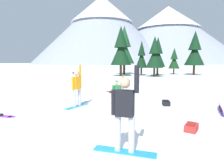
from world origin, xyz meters
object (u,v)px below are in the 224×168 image
at_px(pine_tree_slender, 195,51).
at_px(pine_tree_young, 121,49).
at_px(trail_marker_pole, 123,93).
at_px(pine_tree_leaning, 174,60).
at_px(pine_tree_tall, 124,48).
at_px(loose_snowboard_near_left, 221,109).
at_px(snowboarder_foreground, 125,112).
at_px(snowboarder_midground, 77,87).
at_px(backpack_red, 191,127).
at_px(backpack_black, 166,103).
at_px(snowboarder_background, 116,90).
at_px(pine_tree_short, 142,57).
at_px(pine_tree_twin, 155,55).
at_px(pine_tree_broad, 158,55).

bearing_deg(pine_tree_slender, pine_tree_young, -147.85).
distance_m(trail_marker_pole, pine_tree_leaning, 27.41).
bearing_deg(pine_tree_slender, pine_tree_tall, -171.00).
height_order(loose_snowboard_near_left, pine_tree_young, pine_tree_young).
height_order(loose_snowboard_near_left, pine_tree_leaning, pine_tree_leaning).
height_order(snowboarder_foreground, snowboarder_midground, snowboarder_foreground).
bearing_deg(snowboarder_foreground, backpack_red, 53.01).
xyz_separation_m(snowboarder_foreground, backpack_black, (0.48, 5.34, -0.81)).
relative_size(snowboarder_background, pine_tree_short, 0.29).
xyz_separation_m(snowboarder_foreground, pine_tree_twin, (-2.74, 24.29, 2.21)).
relative_size(pine_tree_tall, pine_tree_slender, 1.17).
relative_size(pine_tree_leaning, pine_tree_twin, 0.78).
relative_size(snowboarder_foreground, backpack_black, 3.58).
height_order(pine_tree_leaning, pine_tree_short, pine_tree_short).
distance_m(backpack_red, pine_tree_short, 25.38).
distance_m(loose_snowboard_near_left, pine_tree_young, 22.17).
bearing_deg(pine_tree_short, pine_tree_leaning, 46.24).
xyz_separation_m(snowboarder_background, pine_tree_twin, (0.10, 16.68, 2.84)).
bearing_deg(pine_tree_young, trail_marker_pole, -72.20).
xyz_separation_m(snowboarder_midground, pine_tree_short, (-1.65, 22.65, 2.04)).
distance_m(pine_tree_tall, pine_tree_young, 4.90).
relative_size(loose_snowboard_near_left, pine_tree_twin, 0.31).
xyz_separation_m(snowboarder_midground, pine_tree_twin, (0.64, 20.61, 2.23)).
height_order(snowboarder_background, backpack_black, snowboarder_background).
xyz_separation_m(loose_snowboard_near_left, trail_marker_pole, (-3.95, -0.98, 0.61)).
relative_size(snowboarder_background, pine_tree_leaning, 0.35).
bearing_deg(trail_marker_pole, backpack_red, -34.92).
distance_m(snowboarder_midground, pine_tree_leaning, 27.73).
distance_m(pine_tree_leaning, pine_tree_twin, 7.34).
relative_size(trail_marker_pole, pine_tree_short, 0.27).
bearing_deg(loose_snowboard_near_left, backpack_black, 167.61).
xyz_separation_m(trail_marker_pole, pine_tree_twin, (-1.52, 20.43, 2.40)).
bearing_deg(backpack_black, pine_tree_slender, 84.75).
bearing_deg(loose_snowboard_near_left, pine_tree_tall, 115.28).
bearing_deg(pine_tree_broad, pine_tree_twin, -91.28).
relative_size(pine_tree_broad, pine_tree_young, 0.80).
bearing_deg(backpack_red, snowboarder_midground, 160.60).
distance_m(snowboarder_midground, pine_tree_tall, 25.92).
xyz_separation_m(snowboarder_midground, snowboarder_background, (0.54, 3.93, -0.60)).
height_order(backpack_red, pine_tree_slender, pine_tree_slender).
bearing_deg(pine_tree_leaning, snowboarder_foreground, -89.32).
bearing_deg(pine_tree_twin, pine_tree_tall, 142.33).
xyz_separation_m(pine_tree_tall, pine_tree_slender, (11.40, 1.81, -0.66)).
bearing_deg(snowboarder_background, pine_tree_tall, 105.17).
distance_m(snowboarder_background, pine_tree_broad, 19.96).
relative_size(pine_tree_broad, pine_tree_short, 1.10).
bearing_deg(snowboarder_midground, backpack_black, 23.16).
xyz_separation_m(loose_snowboard_near_left, pine_tree_leaning, (-3.10, 26.36, 2.33)).
distance_m(snowboarder_foreground, loose_snowboard_near_left, 5.62).
xyz_separation_m(snowboarder_midground, pine_tree_tall, (-5.21, 25.12, 3.64)).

